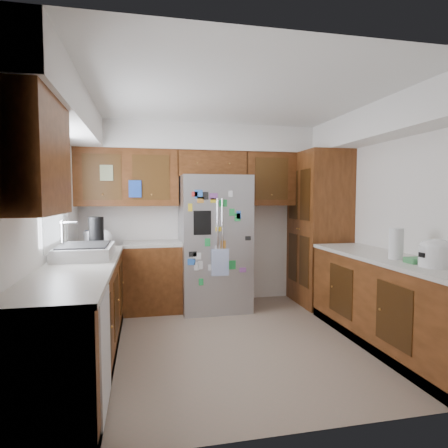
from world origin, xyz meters
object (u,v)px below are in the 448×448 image
(rice_cooker, at_px, (436,253))
(paper_towel, at_px, (396,244))
(pantry, at_px, (319,228))
(fridge, at_px, (214,243))

(rice_cooker, height_order, paper_towel, paper_towel)
(rice_cooker, bearing_deg, pantry, 89.99)
(fridge, distance_m, paper_towel, 2.32)
(pantry, bearing_deg, paper_towel, -91.96)
(pantry, xyz_separation_m, fridge, (-1.50, 0.05, -0.17))
(pantry, relative_size, paper_towel, 7.19)
(pantry, distance_m, rice_cooker, 2.19)
(paper_towel, bearing_deg, rice_cooker, -82.24)
(fridge, distance_m, rice_cooker, 2.70)
(pantry, bearing_deg, fridge, 177.94)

